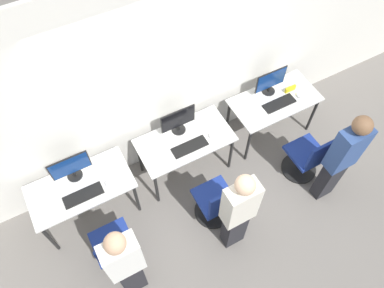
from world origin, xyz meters
name	(u,v)px	position (x,y,z in m)	size (l,w,h in m)	color
ground_plane	(196,186)	(0.00, 0.00, 0.00)	(20.00, 20.00, 0.00)	slate
wall_back	(166,78)	(0.00, 0.75, 1.40)	(12.00, 0.05, 2.80)	silver
desk_left	(81,190)	(-1.36, 0.31, 0.63)	(1.19, 0.62, 0.72)	silver
monitor_left	(71,167)	(-1.36, 0.47, 0.91)	(0.46, 0.18, 0.37)	black
keyboard_left	(83,195)	(-1.36, 0.18, 0.73)	(0.45, 0.16, 0.02)	black
mouse_left	(108,183)	(-1.07, 0.18, 0.73)	(0.06, 0.09, 0.03)	silver
office_chair_left	(115,248)	(-1.28, -0.42, 0.37)	(0.48, 0.48, 0.90)	black
person_left	(126,263)	(-1.24, -0.78, 0.83)	(0.36, 0.20, 1.54)	#232328
desk_center	(185,143)	(0.00, 0.31, 0.63)	(1.19, 0.62, 0.72)	silver
monitor_center	(178,120)	(0.00, 0.48, 0.91)	(0.46, 0.18, 0.37)	black
keyboard_center	(190,147)	(0.00, 0.18, 0.73)	(0.45, 0.16, 0.02)	black
mouse_center	(211,136)	(0.31, 0.20, 0.73)	(0.06, 0.09, 0.03)	silver
office_chair_center	(216,203)	(0.01, -0.49, 0.37)	(0.48, 0.48, 0.90)	black
person_center	(238,211)	(0.04, -0.85, 0.85)	(0.36, 0.20, 1.56)	#232328
desk_right	(274,103)	(1.36, 0.31, 0.63)	(1.19, 0.62, 0.72)	silver
monitor_right	(271,81)	(1.36, 0.48, 0.91)	(0.46, 0.18, 0.37)	black
keyboard_right	(279,104)	(1.36, 0.22, 0.73)	(0.45, 0.16, 0.02)	black
mouse_right	(299,95)	(1.67, 0.21, 0.73)	(0.06, 0.09, 0.03)	silver
office_chair_right	(307,158)	(1.38, -0.50, 0.37)	(0.48, 0.48, 0.90)	black
person_right	(342,158)	(1.43, -0.87, 0.88)	(0.36, 0.21, 1.61)	#232328
placard_right	(290,89)	(1.62, 0.34, 0.76)	(0.16, 0.03, 0.08)	yellow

